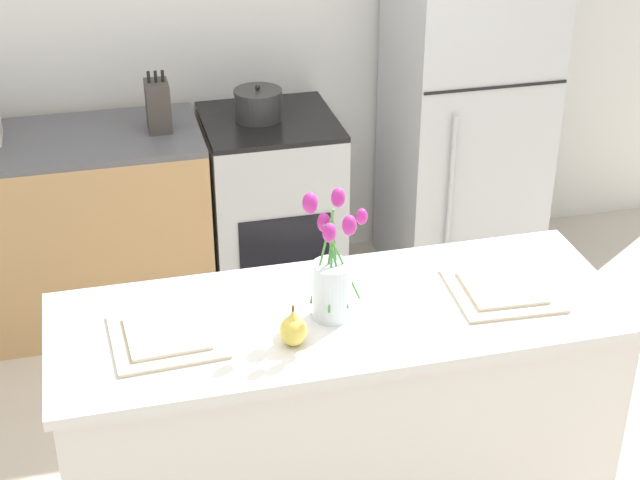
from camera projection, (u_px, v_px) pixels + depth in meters
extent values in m
cube|color=silver|center=(228.00, 0.00, 4.53)|extent=(5.20, 0.08, 2.70)
cube|color=silver|center=(338.00, 427.00, 3.28)|extent=(1.76, 0.62, 0.86)
cube|color=silver|center=(339.00, 316.00, 3.06)|extent=(1.80, 0.66, 0.03)
cube|color=tan|center=(19.00, 239.00, 4.41)|extent=(1.68, 0.60, 0.87)
cube|color=#515156|center=(4.00, 147.00, 4.19)|extent=(1.68, 0.60, 0.03)
cube|color=#B2B5B7|center=(272.00, 210.00, 4.65)|extent=(0.60, 0.60, 0.88)
cube|color=black|center=(269.00, 121.00, 4.43)|extent=(0.60, 0.60, 0.02)
cube|color=black|center=(285.00, 247.00, 4.41)|extent=(0.42, 0.01, 0.29)
cube|color=#B7BABC|center=(466.00, 107.00, 4.65)|extent=(0.68, 0.64, 1.75)
cube|color=black|center=(496.00, 88.00, 4.27)|extent=(0.67, 0.01, 0.01)
cylinder|color=#B2B5B7|center=(450.00, 194.00, 4.45)|extent=(0.02, 0.02, 0.76)
cylinder|color=silver|center=(332.00, 291.00, 2.98)|extent=(0.12, 0.12, 0.18)
cylinder|color=#4C9342|center=(343.00, 262.00, 2.94)|extent=(0.12, 0.02, 0.27)
ellipsoid|color=#B22889|center=(362.00, 216.00, 2.88)|extent=(0.03, 0.03, 0.05)
cylinder|color=#4C9342|center=(335.00, 254.00, 2.95)|extent=(0.04, 0.06, 0.31)
ellipsoid|color=#B22889|center=(340.00, 197.00, 2.89)|extent=(0.04, 0.04, 0.06)
cylinder|color=#4C9342|center=(328.00, 267.00, 2.96)|extent=(0.03, 0.04, 0.25)
ellipsoid|color=#B22889|center=(324.00, 222.00, 2.90)|extent=(0.04, 0.04, 0.06)
cylinder|color=#4C9342|center=(322.00, 257.00, 2.93)|extent=(0.08, 0.02, 0.32)
ellipsoid|color=#B22889|center=(310.00, 203.00, 2.84)|extent=(0.04, 0.04, 0.07)
cylinder|color=#4C9342|center=(331.00, 268.00, 2.93)|extent=(0.04, 0.10, 0.26)
ellipsoid|color=#B22889|center=(329.00, 233.00, 2.81)|extent=(0.04, 0.04, 0.06)
cylinder|color=#4C9342|center=(336.00, 266.00, 2.93)|extent=(0.06, 0.08, 0.27)
ellipsoid|color=#B22889|center=(349.00, 225.00, 2.83)|extent=(0.04, 0.04, 0.06)
ellipsoid|color=#E5CC4C|center=(293.00, 331.00, 2.87)|extent=(0.08, 0.08, 0.09)
cone|color=#E5CC4C|center=(293.00, 315.00, 2.85)|extent=(0.05, 0.05, 0.04)
cylinder|color=brown|center=(293.00, 308.00, 2.84)|extent=(0.01, 0.01, 0.02)
cube|color=beige|center=(167.00, 336.00, 2.92)|extent=(0.34, 0.34, 0.01)
cube|color=silver|center=(167.00, 333.00, 2.92)|extent=(0.25, 0.25, 0.01)
cube|color=beige|center=(502.00, 290.00, 3.15)|extent=(0.34, 0.34, 0.01)
cube|color=silver|center=(502.00, 287.00, 3.14)|extent=(0.25, 0.25, 0.01)
cylinder|color=#2D2D2D|center=(258.00, 106.00, 4.40)|extent=(0.21, 0.21, 0.12)
cylinder|color=#2D2D2D|center=(258.00, 91.00, 4.37)|extent=(0.22, 0.22, 0.01)
sphere|color=black|center=(258.00, 87.00, 4.36)|extent=(0.02, 0.02, 0.02)
cube|color=#3D3833|center=(158.00, 106.00, 4.26)|extent=(0.10, 0.14, 0.22)
cylinder|color=black|center=(149.00, 77.00, 4.19)|extent=(0.01, 0.01, 0.05)
cylinder|color=black|center=(156.00, 76.00, 4.20)|extent=(0.01, 0.01, 0.05)
cylinder|color=black|center=(163.00, 76.00, 4.21)|extent=(0.01, 0.01, 0.05)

